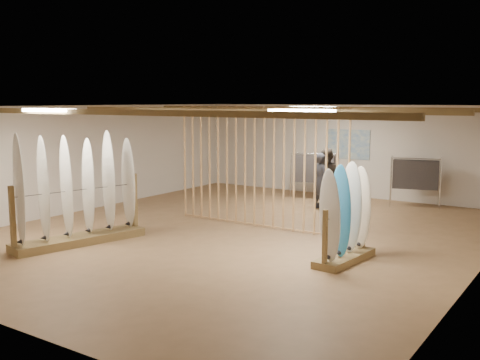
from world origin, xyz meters
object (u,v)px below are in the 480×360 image
Objects in this scene: rack_left at (78,207)px; shopper_b at (328,174)px; clothing_rack_a at (314,169)px; shopper_a at (321,177)px; rack_right at (345,229)px; clothing_rack_b at (416,174)px.

rack_left is 6.95m from shopper_b.
clothing_rack_a is 0.82× the size of shopper_a.
clothing_rack_b is at bearing 100.02° from rack_right.
clothing_rack_b is 0.80× the size of shopper_a.
clothing_rack_b is 2.67m from shopper_a.
rack_right reaches higher than clothing_rack_b.
rack_right is 1.29× the size of clothing_rack_b.
clothing_rack_a is at bearing 91.33° from rack_left.
rack_left is at bearing -135.30° from clothing_rack_b.
rack_left is 2.00× the size of clothing_rack_a.
rack_left is 5.39m from rack_right.
clothing_rack_a is at bearing 126.23° from rack_right.
rack_right reaches higher than shopper_a.
clothing_rack_a is (1.69, 7.43, 0.16)m from rack_left.
clothing_rack_a is 0.76× the size of shopper_b.
shopper_a is at bearing -101.37° from shopper_b.
clothing_rack_a reaches higher than clothing_rack_b.
rack_left is at bearing -155.46° from rack_right.
shopper_b is at bearing -64.73° from clothing_rack_a.
clothing_rack_a is 1.32m from shopper_b.
shopper_b is (-2.51, 4.66, 0.32)m from rack_right.
shopper_a is at bearing 125.64° from rack_right.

